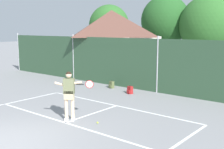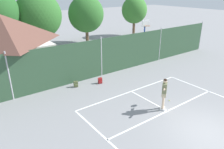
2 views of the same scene
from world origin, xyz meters
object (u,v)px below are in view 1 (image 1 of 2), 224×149
backpack_red (130,90)px  backpack_olive (112,85)px  tennis_player (69,91)px  tennis_ball (98,123)px

backpack_red → backpack_olive: bearing=163.4°
tennis_player → backpack_red: 5.18m
tennis_ball → tennis_player: bearing=-159.8°
tennis_ball → backpack_red: backpack_red is taller
backpack_olive → backpack_red: size_ratio=1.00×
tennis_player → backpack_red: bearing=99.7°
tennis_ball → backpack_red: bearing=112.3°
backpack_olive → backpack_red: bearing=-16.6°
tennis_ball → backpack_red: size_ratio=0.14×
tennis_ball → backpack_olive: bearing=124.8°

